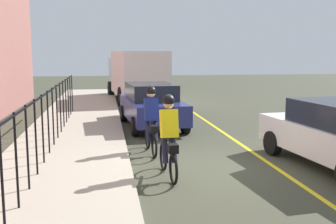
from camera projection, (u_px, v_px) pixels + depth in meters
ground_plane at (207, 168)px, 9.56m from camera, size 80.00×80.00×0.00m
lane_line_centre at (272, 165)px, 9.80m from camera, size 36.00×0.12×0.01m
sidewalk at (59, 171)px, 9.04m from camera, size 40.00×3.20×0.15m
iron_fence at (45, 114)px, 9.80m from camera, size 16.11×0.04×1.60m
cyclist_lead at (151, 120)px, 10.78m from camera, size 1.71×0.38×1.83m
cyclist_follow at (169, 137)px, 8.66m from camera, size 1.71×0.38×1.83m
parked_sedan_rear at (152, 104)px, 14.82m from camera, size 4.53×2.21×1.58m
box_truck_background at (136, 73)px, 22.79m from camera, size 6.93×3.15×2.78m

